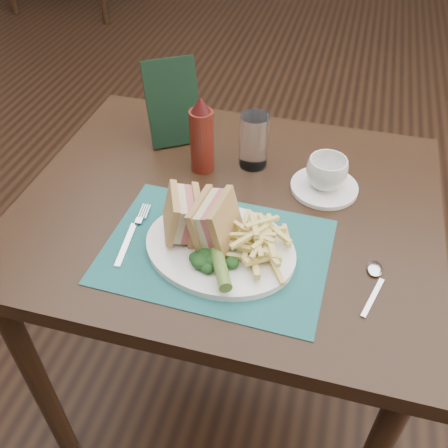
# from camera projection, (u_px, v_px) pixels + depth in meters

# --- Properties ---
(floor) EXTENTS (7.00, 7.00, 0.00)m
(floor) POSITION_uv_depth(u_px,v_px,m) (260.00, 269.00, 1.95)
(floor) COLOR black
(floor) RESTS_ON ground
(table_main) EXTENTS (0.90, 0.75, 0.75)m
(table_main) POSITION_uv_depth(u_px,v_px,m) (227.00, 309.00, 1.34)
(table_main) COLOR black
(table_main) RESTS_ON ground
(placemat) EXTENTS (0.44, 0.32, 0.00)m
(placemat) POSITION_uv_depth(u_px,v_px,m) (216.00, 251.00, 0.97)
(placemat) COLOR #1B5858
(placemat) RESTS_ON table_main
(plate) EXTENTS (0.34, 0.29, 0.01)m
(plate) POSITION_uv_depth(u_px,v_px,m) (220.00, 248.00, 0.97)
(plate) COLOR white
(plate) RESTS_ON placemat
(sandwich_half_a) EXTENTS (0.11, 0.12, 0.10)m
(sandwich_half_a) POSITION_uv_depth(u_px,v_px,m) (171.00, 215.00, 0.95)
(sandwich_half_a) COLOR tan
(sandwich_half_a) RESTS_ON plate
(sandwich_half_b) EXTENTS (0.09, 0.11, 0.10)m
(sandwich_half_b) POSITION_uv_depth(u_px,v_px,m) (205.00, 218.00, 0.94)
(sandwich_half_b) COLOR tan
(sandwich_half_b) RESTS_ON plate
(kale_garnish) EXTENTS (0.11, 0.08, 0.03)m
(kale_garnish) POSITION_uv_depth(u_px,v_px,m) (213.00, 260.00, 0.92)
(kale_garnish) COLOR #123414
(kale_garnish) RESTS_ON plate
(pickle_spear) EXTENTS (0.07, 0.12, 0.03)m
(pickle_spear) POSITION_uv_depth(u_px,v_px,m) (220.00, 264.00, 0.90)
(pickle_spear) COLOR #4F6F2A
(pickle_spear) RESTS_ON plate
(fries_pile) EXTENTS (0.18, 0.20, 0.06)m
(fries_pile) POSITION_uv_depth(u_px,v_px,m) (260.00, 237.00, 0.94)
(fries_pile) COLOR #E6D273
(fries_pile) RESTS_ON plate
(fork) EXTENTS (0.05, 0.17, 0.01)m
(fork) POSITION_uv_depth(u_px,v_px,m) (132.00, 233.00, 1.00)
(fork) COLOR silver
(fork) RESTS_ON placemat
(spoon) EXTENTS (0.08, 0.15, 0.01)m
(spoon) POSITION_uv_depth(u_px,v_px,m) (374.00, 286.00, 0.90)
(spoon) COLOR silver
(spoon) RESTS_ON table_main
(saucer) EXTENTS (0.20, 0.20, 0.01)m
(saucer) POSITION_uv_depth(u_px,v_px,m) (324.00, 187.00, 1.11)
(saucer) COLOR white
(saucer) RESTS_ON table_main
(coffee_cup) EXTENTS (0.12, 0.12, 0.07)m
(coffee_cup) POSITION_uv_depth(u_px,v_px,m) (327.00, 173.00, 1.09)
(coffee_cup) COLOR white
(coffee_cup) RESTS_ON saucer
(drinking_glass) EXTENTS (0.09, 0.09, 0.13)m
(drinking_glass) POSITION_uv_depth(u_px,v_px,m) (254.00, 141.00, 1.14)
(drinking_glass) COLOR white
(drinking_glass) RESTS_ON table_main
(ketchup_bottle) EXTENTS (0.06, 0.06, 0.19)m
(ketchup_bottle) POSITION_uv_depth(u_px,v_px,m) (202.00, 134.00, 1.11)
(ketchup_bottle) COLOR #52160E
(ketchup_bottle) RESTS_ON table_main
(check_presenter) EXTENTS (0.15, 0.13, 0.20)m
(check_presenter) POSITION_uv_depth(u_px,v_px,m) (173.00, 103.00, 1.20)
(check_presenter) COLOR black
(check_presenter) RESTS_ON table_main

